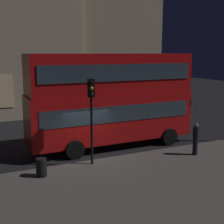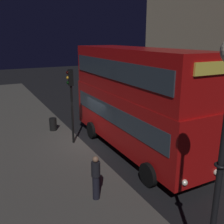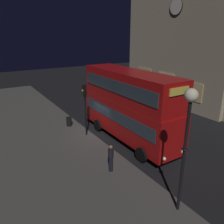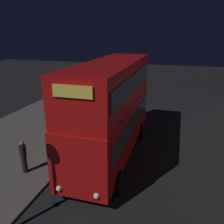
{
  "view_description": "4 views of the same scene",
  "coord_description": "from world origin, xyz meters",
  "px_view_note": "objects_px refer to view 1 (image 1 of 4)",
  "views": [
    {
      "loc": [
        -5.23,
        -14.2,
        5.46
      ],
      "look_at": [
        1.68,
        0.77,
        2.22
      ],
      "focal_mm": 48.55,
      "sensor_mm": 36.0,
      "label": 1
    },
    {
      "loc": [
        12.92,
        -5.41,
        5.93
      ],
      "look_at": [
        0.97,
        0.8,
        2.0
      ],
      "focal_mm": 41.38,
      "sensor_mm": 36.0,
      "label": 2
    },
    {
      "loc": [
        15.16,
        -8.22,
        7.94
      ],
      "look_at": [
        0.01,
        1.28,
        1.74
      ],
      "focal_mm": 36.0,
      "sensor_mm": 36.0,
      "label": 3
    },
    {
      "loc": [
        13.82,
        5.03,
        6.82
      ],
      "look_at": [
        1.09,
        1.29,
        2.31
      ],
      "focal_mm": 37.45,
      "sensor_mm": 36.0,
      "label": 4
    }
  ],
  "objects_px": {
    "double_decker_bus": "(111,96)",
    "pedestrian": "(196,139)",
    "traffic_light_near_kerb": "(91,104)",
    "litter_bin": "(41,167)"
  },
  "relations": [
    {
      "from": "double_decker_bus",
      "to": "litter_bin",
      "type": "xyz_separation_m",
      "value": [
        -4.77,
        -3.08,
        -2.49
      ]
    },
    {
      "from": "traffic_light_near_kerb",
      "to": "double_decker_bus",
      "type": "bearing_deg",
      "value": 61.67
    },
    {
      "from": "double_decker_bus",
      "to": "litter_bin",
      "type": "bearing_deg",
      "value": -147.07
    },
    {
      "from": "double_decker_bus",
      "to": "pedestrian",
      "type": "bearing_deg",
      "value": -48.01
    },
    {
      "from": "pedestrian",
      "to": "litter_bin",
      "type": "distance_m",
      "value": 8.05
    },
    {
      "from": "litter_bin",
      "to": "double_decker_bus",
      "type": "bearing_deg",
      "value": 32.8
    },
    {
      "from": "litter_bin",
      "to": "traffic_light_near_kerb",
      "type": "bearing_deg",
      "value": 10.14
    },
    {
      "from": "double_decker_bus",
      "to": "traffic_light_near_kerb",
      "type": "height_order",
      "value": "double_decker_bus"
    },
    {
      "from": "traffic_light_near_kerb",
      "to": "pedestrian",
      "type": "distance_m",
      "value": 5.94
    },
    {
      "from": "traffic_light_near_kerb",
      "to": "pedestrian",
      "type": "bearing_deg",
      "value": 1.54
    }
  ]
}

